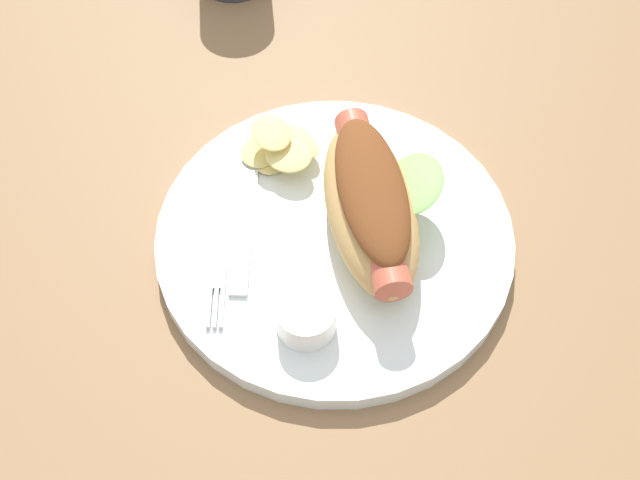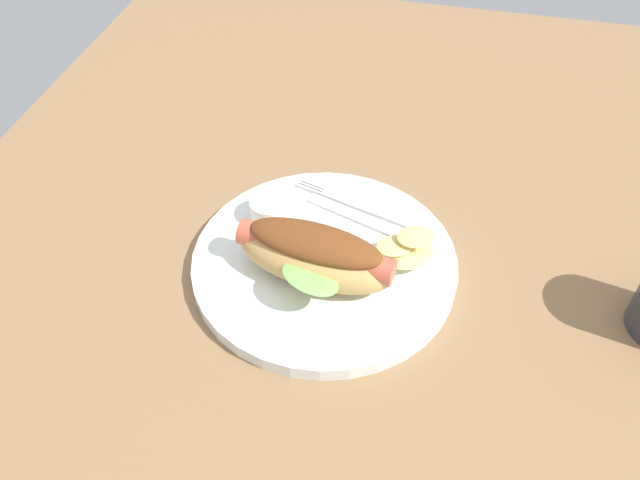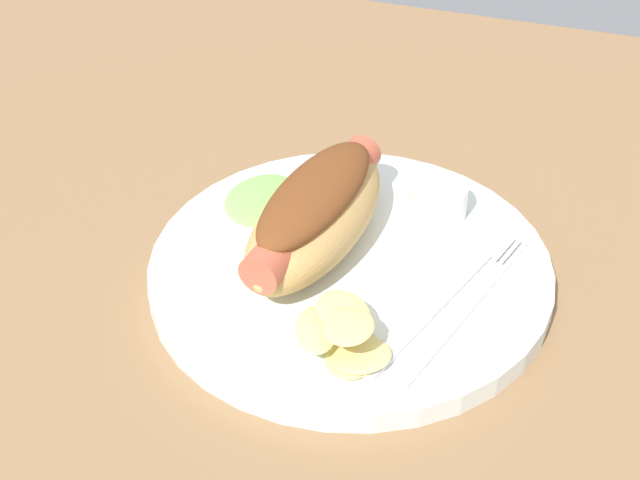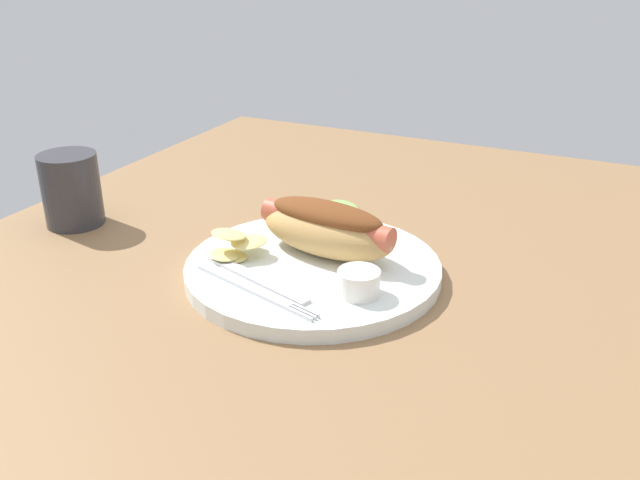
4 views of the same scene
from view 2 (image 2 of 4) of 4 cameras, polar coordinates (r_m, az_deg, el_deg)
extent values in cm
cube|color=olive|center=(71.85, 0.02, -0.76)|extent=(120.00, 90.00, 1.80)
cylinder|color=white|center=(68.09, 0.40, -2.03)|extent=(27.68, 27.68, 1.60)
ellipsoid|color=tan|center=(63.88, -0.43, -1.58)|extent=(8.66, 16.84, 5.29)
cylinder|color=#C1563D|center=(63.20, -0.43, -1.01)|extent=(4.86, 16.17, 2.72)
ellipsoid|color=brown|center=(62.31, -0.44, -0.24)|extent=(6.71, 14.22, 2.44)
ellipsoid|color=#7FC65B|center=(60.72, -0.88, -3.36)|extent=(6.71, 7.37, 1.68)
cylinder|color=white|center=(70.99, -4.45, 2.66)|extent=(4.26, 4.26, 2.57)
cube|color=silver|center=(72.43, 4.82, 2.52)|extent=(4.90, 13.05, 0.40)
cube|color=silver|center=(75.50, -0.64, 4.84)|extent=(1.19, 3.15, 0.40)
cube|color=silver|center=(75.21, -0.82, 4.65)|extent=(1.19, 3.15, 0.40)
cube|color=silver|center=(74.92, -0.99, 4.45)|extent=(1.19, 3.15, 0.40)
cube|color=silver|center=(71.25, 4.18, 1.65)|extent=(5.93, 14.16, 0.36)
ellipsoid|color=#E4D079|center=(68.58, 8.15, -0.90)|extent=(3.84, 4.78, 0.50)
ellipsoid|color=#E4D079|center=(68.87, 8.45, -0.30)|extent=(4.88, 4.86, 0.75)
ellipsoid|color=#E4D079|center=(66.05, 7.74, -1.75)|extent=(4.03, 4.99, 0.72)
ellipsoid|color=#E4D079|center=(66.66, 6.58, -0.51)|extent=(5.12, 5.18, 1.07)
ellipsoid|color=#E4D079|center=(66.60, 8.43, 0.27)|extent=(3.70, 4.37, 0.99)
camera|label=1|loc=(0.69, -31.34, 40.08)|focal=42.72mm
camera|label=3|loc=(0.69, 49.64, 23.26)|focal=50.66mm
camera|label=4|loc=(1.13, -9.27, 36.86)|focal=38.87mm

